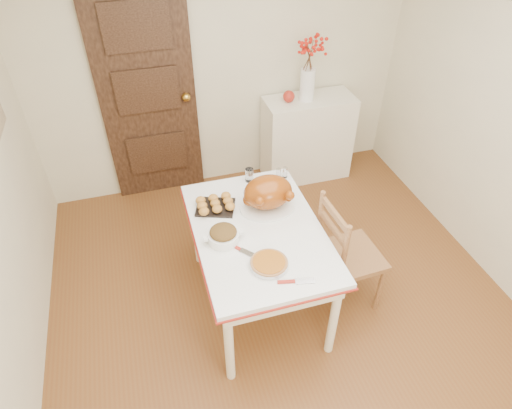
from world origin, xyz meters
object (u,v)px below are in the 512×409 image
object	(u,v)px
turkey_platter	(268,194)
pumpkin_pie	(269,263)
kitchen_table	(258,267)
sideboard	(307,138)
chair_oak	(351,254)

from	to	relation	value
turkey_platter	pumpkin_pie	distance (m)	0.57
kitchen_table	pumpkin_pie	bearing A→B (deg)	-95.18
sideboard	pumpkin_pie	bearing A→B (deg)	-118.75
sideboard	kitchen_table	distance (m)	1.78
kitchen_table	pumpkin_pie	world-z (taller)	pumpkin_pie
chair_oak	kitchen_table	bearing A→B (deg)	74.04
sideboard	chair_oak	size ratio (longest dim) A/B	0.91
sideboard	kitchen_table	world-z (taller)	sideboard
turkey_platter	chair_oak	bearing A→B (deg)	-50.61
turkey_platter	sideboard	bearing A→B (deg)	39.98
chair_oak	pumpkin_pie	size ratio (longest dim) A/B	3.99
kitchen_table	pumpkin_pie	size ratio (longest dim) A/B	5.27
kitchen_table	pumpkin_pie	xyz separation A→B (m)	(-0.03, -0.34, 0.41)
chair_oak	pumpkin_pie	xyz separation A→B (m)	(-0.69, -0.18, 0.31)
sideboard	chair_oak	bearing A→B (deg)	-100.82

